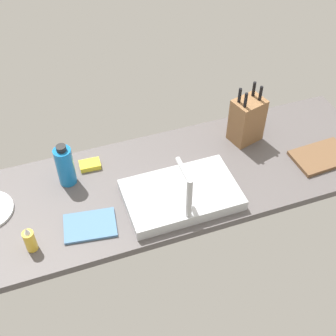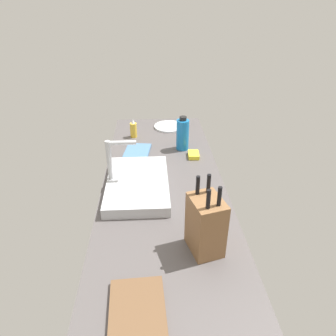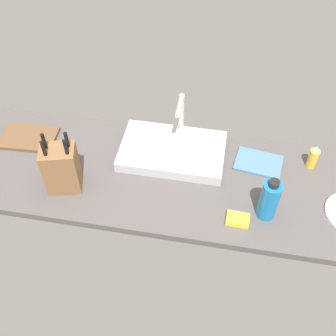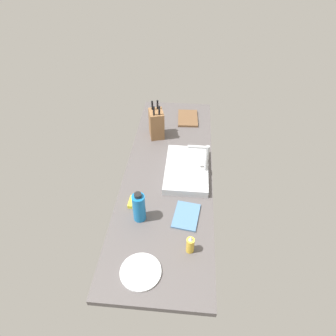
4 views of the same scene
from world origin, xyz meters
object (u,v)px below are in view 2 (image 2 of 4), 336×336
knife_block (206,225)px  cutting_board (138,315)px  sink_basin (138,184)px  water_bottle (183,134)px  dish_towel (137,151)px  soap_bottle (133,129)px  dish_sponge (194,155)px  dinner_plate (169,127)px  faucet (113,160)px

knife_block → cutting_board: size_ratio=1.13×
sink_basin → knife_block: knife_block is taller
water_bottle → dish_towel: 28.45cm
cutting_board → soap_bottle: size_ratio=2.09×
knife_block → water_bottle: 83.10cm
sink_basin → dish_sponge: 43.88cm
dinner_plate → dish_sponge: (-44.47, -11.29, 0.60)cm
sink_basin → cutting_board: 67.82cm
sink_basin → cutting_board: bearing=-178.5°
knife_block → dish_towel: (79.63, 26.91, -10.51)cm
sink_basin → soap_bottle: soap_bottle is taller
faucet → dinner_plate: size_ratio=1.19×
dinner_plate → sink_basin: bearing=165.6°
soap_bottle → dinner_plate: (14.75, -23.83, -4.58)cm
dinner_plate → dish_sponge: size_ratio=2.29×
faucet → water_bottle: 54.20cm
cutting_board → dish_sponge: 103.19cm
knife_block → water_bottle: bearing=-14.9°
water_bottle → dish_sponge: size_ratio=2.25×
sink_basin → soap_bottle: size_ratio=3.79×
water_bottle → dish_towel: size_ratio=1.00×
faucet → knife_block: knife_block is taller
faucet → soap_bottle: faucet is taller
soap_bottle → dish_sponge: bearing=-130.2°
dish_towel → knife_block: bearing=-161.3°
sink_basin → dish_towel: bearing=2.2°
sink_basin → water_bottle: 49.46cm
water_bottle → dinner_plate: (33.81, 5.87, -8.79)cm
dish_sponge → water_bottle: bearing=27.0°
water_bottle → soap_bottle: bearing=57.3°
faucet → water_bottle: faucet is taller
knife_block → dish_sponge: knife_block is taller
soap_bottle → dinner_plate: bearing=-58.2°
dinner_plate → dish_towel: (-37.27, 20.97, 0.00)cm
cutting_board → sink_basin: bearing=1.5°
faucet → soap_bottle: size_ratio=2.02×
cutting_board → dish_sponge: dish_sponge is taller
dinner_plate → dish_sponge: bearing=-165.8°
soap_bottle → water_bottle: size_ratio=0.60×
knife_block → sink_basin: bearing=16.7°
water_bottle → dinner_plate: water_bottle is taller
cutting_board → soap_bottle: soap_bottle is taller
dish_sponge → dish_towel: bearing=77.4°
cutting_board → dish_towel: 106.29cm
dinner_plate → dish_towel: same height
water_bottle → knife_block: bearing=-179.9°
water_bottle → dinner_plate: bearing=9.8°
faucet → knife_block: (-43.12, -36.33, -3.49)cm
faucet → cutting_board: bearing=-169.7°
sink_basin → faucet: (1.96, 10.92, 12.07)cm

